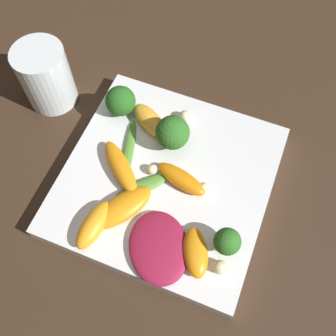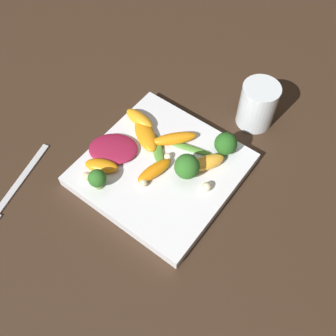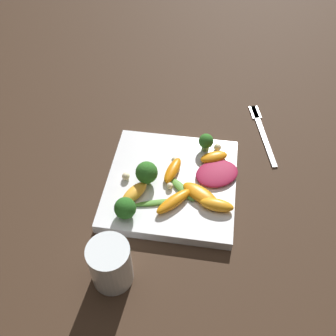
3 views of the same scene
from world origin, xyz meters
The scene contains 19 objects.
ground_plane centered at (0.00, 0.00, 0.00)m, with size 2.40×2.40×0.00m, color #382619.
plate centered at (0.00, 0.00, 0.01)m, with size 0.25×0.25×0.02m.
drinking_glass centered at (-0.20, 0.07, 0.04)m, with size 0.07×0.07×0.09m.
radicchio_leaf_0 centered at (0.03, -0.09, 0.03)m, with size 0.10×0.11×0.01m.
orange_segment_0 centered at (-0.05, 0.06, 0.03)m, with size 0.06×0.05×0.02m.
orange_segment_1 centered at (0.02, 0.00, 0.03)m, with size 0.07×0.04×0.02m.
orange_segment_2 centered at (-0.05, -0.01, 0.03)m, with size 0.07×0.07×0.02m.
orange_segment_3 centered at (0.06, -0.08, 0.03)m, with size 0.05×0.06×0.02m.
orange_segment_4 centered at (-0.03, -0.06, 0.03)m, with size 0.07×0.08×0.02m.
orange_segment_5 centered at (-0.05, -0.09, 0.03)m, with size 0.03×0.06×0.02m.
broccoli_floret_0 centered at (-0.09, 0.07, 0.04)m, with size 0.04×0.04×0.04m.
broccoli_floret_1 centered at (-0.01, 0.05, 0.05)m, with size 0.04×0.04×0.05m.
broccoli_floret_2 centered at (0.09, -0.06, 0.04)m, with size 0.03×0.03×0.04m.
arugula_sprig_0 centered at (-0.06, 0.02, 0.02)m, with size 0.04×0.09×0.01m.
arugula_sprig_1 centered at (-0.02, -0.02, 0.03)m, with size 0.06×0.06×0.01m.
macadamia_nut_0 centered at (0.05, 0.00, 0.03)m, with size 0.01×0.01×0.01m.
macadamia_nut_1 centered at (-0.01, 0.09, 0.03)m, with size 0.02×0.02×0.02m.
macadamia_nut_2 centered at (0.09, -0.08, 0.03)m, with size 0.02×0.02×0.02m.
macadamia_nut_3 centered at (-0.02, 0.00, 0.03)m, with size 0.01×0.01×0.01m.
Camera 1 is at (0.08, -0.19, 0.45)m, focal length 42.00 mm.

